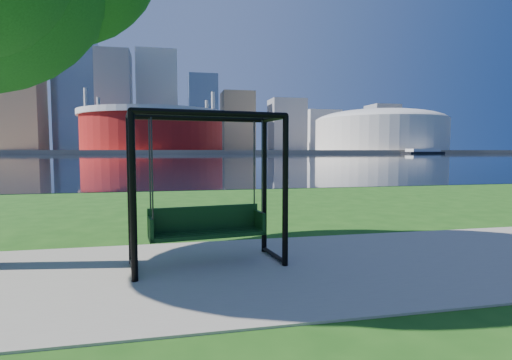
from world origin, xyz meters
name	(u,v)px	position (x,y,z in m)	size (l,w,h in m)	color
ground	(243,262)	(0.00, 0.00, 0.00)	(900.00, 900.00, 0.00)	#1E5114
path	(249,270)	(0.00, -0.50, 0.01)	(120.00, 4.00, 0.03)	#9E937F
river	(174,157)	(0.00, 102.00, 0.01)	(900.00, 180.00, 0.02)	black
far_bank	(171,151)	(0.00, 306.00, 1.00)	(900.00, 228.00, 2.00)	#937F60
stadium	(153,129)	(-10.00, 235.00, 14.23)	(83.00, 83.00, 32.00)	maroon
arena	(380,129)	(135.00, 235.00, 15.87)	(84.00, 84.00, 26.56)	beige
skyline	(164,107)	(-4.27, 319.39, 35.89)	(392.00, 66.00, 96.50)	gray
swing	(207,193)	(-0.60, -0.08, 1.18)	(2.49, 1.32, 2.43)	black
barge	(423,151)	(134.79, 187.92, 1.20)	(27.40, 13.47, 2.65)	black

